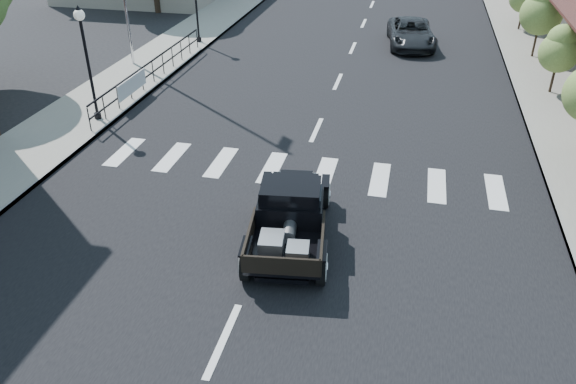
# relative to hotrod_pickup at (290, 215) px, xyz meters

# --- Properties ---
(ground) EXTENTS (120.00, 120.00, 0.00)m
(ground) POSITION_rel_hotrod_pickup_xyz_m (-0.53, -0.50, -0.74)
(ground) COLOR black
(ground) RESTS_ON ground
(road) EXTENTS (14.00, 80.00, 0.02)m
(road) POSITION_rel_hotrod_pickup_xyz_m (-0.53, 14.50, -0.73)
(road) COLOR black
(road) RESTS_ON ground
(road_markings) EXTENTS (12.00, 60.00, 0.06)m
(road_markings) POSITION_rel_hotrod_pickup_xyz_m (-0.53, 9.50, -0.74)
(road_markings) COLOR silver
(road_markings) RESTS_ON ground
(sidewalk_left) EXTENTS (3.00, 80.00, 0.15)m
(sidewalk_left) POSITION_rel_hotrod_pickup_xyz_m (-9.03, 14.50, -0.67)
(sidewalk_left) COLOR gray
(sidewalk_left) RESTS_ON ground
(sidewalk_right) EXTENTS (3.00, 80.00, 0.15)m
(sidewalk_right) POSITION_rel_hotrod_pickup_xyz_m (7.97, 14.50, -0.67)
(sidewalk_right) COLOR gray
(sidewalk_right) RESTS_ON ground
(railing) EXTENTS (0.08, 10.00, 1.00)m
(railing) POSITION_rel_hotrod_pickup_xyz_m (-7.83, 9.50, -0.09)
(railing) COLOR black
(railing) RESTS_ON sidewalk_left
(banner) EXTENTS (0.04, 2.20, 0.60)m
(banner) POSITION_rel_hotrod_pickup_xyz_m (-7.75, 7.50, -0.29)
(banner) COLOR silver
(banner) RESTS_ON sidewalk_left
(lamp_post_b) EXTENTS (0.36, 0.36, 3.85)m
(lamp_post_b) POSITION_rel_hotrod_pickup_xyz_m (-8.13, 5.50, 1.33)
(lamp_post_b) COLOR black
(lamp_post_b) RESTS_ON sidewalk_left
(lamp_post_c) EXTENTS (0.36, 0.36, 3.85)m
(lamp_post_c) POSITION_rel_hotrod_pickup_xyz_m (-8.13, 15.50, 1.33)
(lamp_post_c) COLOR black
(lamp_post_c) RESTS_ON sidewalk_left
(small_tree_c) EXTENTS (1.50, 1.50, 2.51)m
(small_tree_c) POSITION_rel_hotrod_pickup_xyz_m (7.77, 11.80, 0.66)
(small_tree_c) COLOR olive
(small_tree_c) RESTS_ON sidewalk_right
(small_tree_d) EXTENTS (1.85, 1.85, 3.09)m
(small_tree_d) POSITION_rel_hotrod_pickup_xyz_m (7.77, 16.58, 0.95)
(small_tree_d) COLOR olive
(small_tree_d) RESTS_ON sidewalk_right
(small_tree_e) EXTENTS (1.61, 1.61, 2.69)m
(small_tree_e) POSITION_rel_hotrod_pickup_xyz_m (7.77, 21.56, 0.75)
(small_tree_e) COLOR olive
(small_tree_e) RESTS_ON sidewalk_right
(hotrod_pickup) EXTENTS (2.52, 4.49, 1.48)m
(hotrod_pickup) POSITION_rel_hotrod_pickup_xyz_m (0.00, 0.00, 0.00)
(hotrod_pickup) COLOR black
(hotrod_pickup) RESTS_ON ground
(second_car) EXTENTS (2.66, 4.78, 1.26)m
(second_car) POSITION_rel_hotrod_pickup_xyz_m (2.19, 17.53, -0.11)
(second_car) COLOR black
(second_car) RESTS_ON ground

